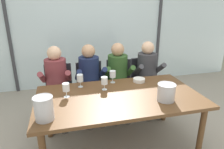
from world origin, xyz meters
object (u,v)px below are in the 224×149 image
person_navy_polo (90,78)px  ice_bucket_primary (44,108)px  chair_near_curtain (59,88)px  person_maroon_top (56,81)px  chair_right_of_center (144,79)px  person_charcoal_jacket (148,73)px  wine_glass_center_pour (104,81)px  dining_table (119,101)px  wine_glass_by_right_taster (80,78)px  wine_glass_near_bucket (66,87)px  wine_glass_by_left_taster (113,75)px  chair_left_of_center (90,85)px  chair_center (119,82)px  ice_bucket_secondary (166,92)px  tasting_bowl (139,80)px  person_olive_shirt (118,75)px

person_navy_polo → ice_bucket_primary: bearing=-121.2°
chair_near_curtain → person_maroon_top: size_ratio=0.74×
chair_right_of_center → person_maroon_top: person_maroon_top is taller
person_charcoal_jacket → wine_glass_center_pour: 1.08m
dining_table → person_maroon_top: size_ratio=1.63×
person_navy_polo → wine_glass_by_right_taster: 0.50m
person_maroon_top → wine_glass_near_bucket: bearing=-75.2°
wine_glass_by_left_taster → chair_right_of_center: bearing=36.9°
person_charcoal_jacket → wine_glass_by_left_taster: size_ratio=6.99×
chair_left_of_center → person_navy_polo: person_navy_polo is taller
wine_glass_near_bucket → chair_near_curtain: bearing=97.1°
wine_glass_by_right_taster → wine_glass_center_pour: bearing=-30.1°
chair_center → ice_bucket_secondary: size_ratio=4.27×
chair_near_curtain → tasting_bowl: size_ratio=5.33×
ice_bucket_secondary → wine_glass_center_pour: (-0.62, 0.47, 0.01)m
chair_center → wine_glass_center_pour: wine_glass_center_pour is taller
tasting_bowl → wine_glass_center_pour: bearing=-164.4°
chair_near_curtain → tasting_bowl: chair_near_curtain is taller
dining_table → wine_glass_near_bucket: wine_glass_near_bucket is taller
chair_near_curtain → wine_glass_by_right_taster: bearing=-59.6°
dining_table → wine_glass_by_left_taster: wine_glass_by_left_taster is taller
person_maroon_top → wine_glass_center_pour: bearing=-39.9°
dining_table → wine_glass_by_right_taster: bearing=138.0°
ice_bucket_secondary → wine_glass_center_pour: size_ratio=1.21×
tasting_bowl → wine_glass_by_left_taster: wine_glass_by_left_taster is taller
dining_table → chair_center: 1.00m
chair_left_of_center → ice_bucket_secondary: ice_bucket_secondary is taller
wine_glass_near_bucket → wine_glass_by_right_taster: same height
ice_bucket_primary → ice_bucket_secondary: bearing=3.5°
dining_table → chair_right_of_center: size_ratio=2.22×
chair_left_of_center → ice_bucket_primary: size_ratio=3.73×
ice_bucket_primary → wine_glass_center_pour: size_ratio=1.38×
dining_table → chair_right_of_center: 1.23m
wine_glass_near_bucket → wine_glass_by_right_taster: size_ratio=1.00×
chair_center → person_navy_polo: person_navy_polo is taller
wine_glass_center_pour → wine_glass_by_right_taster: size_ratio=1.00×
person_olive_shirt → wine_glass_near_bucket: person_olive_shirt is taller
person_navy_polo → wine_glass_by_right_taster: size_ratio=6.99×
person_maroon_top → wine_glass_by_right_taster: size_ratio=6.99×
person_navy_polo → ice_bucket_primary: size_ratio=5.05×
person_navy_polo → ice_bucket_secondary: bearing=-59.2°
wine_glass_by_left_taster → wine_glass_center_pour: size_ratio=1.00×
person_olive_shirt → chair_left_of_center: bearing=169.3°
tasting_bowl → chair_right_of_center: bearing=60.4°
dining_table → chair_left_of_center: 0.97m
person_olive_shirt → wine_glass_by_right_taster: person_olive_shirt is taller
ice_bucket_primary → wine_glass_by_right_taster: (0.42, 0.72, -0.00)m
ice_bucket_secondary → chair_left_of_center: bearing=120.7°
chair_right_of_center → person_navy_polo: bearing=-173.9°
person_maroon_top → ice_bucket_primary: person_maroon_top is taller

